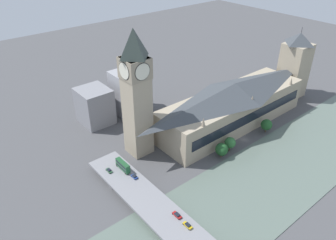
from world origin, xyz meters
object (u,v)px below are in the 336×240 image
object	(u,v)px
parliament_hall	(233,104)
road_bridge	(182,234)
car_southbound_tail	(134,176)
car_northbound_mid	(109,170)
clock_tower	(136,91)
victoria_tower	(294,65)
double_decker_bus_mid	(123,165)
car_northbound_lead	(177,215)
car_northbound_tail	(188,225)

from	to	relation	value
parliament_hall	road_bridge	xyz separation A→B (m)	(-48.65, 86.30, -10.96)
car_southbound_tail	car_northbound_mid	bearing A→B (deg)	31.14
road_bridge	clock_tower	bearing A→B (deg)	-19.71
clock_tower	car_northbound_mid	world-z (taller)	clock_tower
road_bridge	victoria_tower	bearing A→B (deg)	-72.32
parliament_hall	double_decker_bus_mid	size ratio (longest dim) A/B	10.47
clock_tower	car_southbound_tail	xyz separation A→B (m)	(-21.79, 18.31, -33.54)
road_bridge	car_northbound_mid	distance (m)	52.80
car_northbound_lead	car_northbound_tail	distance (m)	7.08
road_bridge	car_northbound_lead	distance (m)	9.11
parliament_hall	car_northbound_lead	bearing A→B (deg)	116.32
double_decker_bus_mid	car_southbound_tail	size ratio (longest dim) A/B	2.63
victoria_tower	car_northbound_mid	xyz separation A→B (m)	(3.97, 156.13, -18.94)
car_northbound_mid	car_southbound_tail	size ratio (longest dim) A/B	1.06
double_decker_bus_mid	car_northbound_tail	xyz separation A→B (m)	(-48.56, -0.64, -1.99)
car_northbound_tail	double_decker_bus_mid	bearing A→B (deg)	0.76
parliament_hall	car_southbound_tail	bearing A→B (deg)	95.62
clock_tower	car_northbound_lead	world-z (taller)	clock_tower
car_northbound_mid	car_southbound_tail	bearing A→B (deg)	-148.86
car_southbound_tail	victoria_tower	bearing A→B (deg)	-86.86
parliament_hall	car_northbound_tail	size ratio (longest dim) A/B	23.83
road_bridge	car_northbound_tail	size ratio (longest dim) A/B	29.05
victoria_tower	car_northbound_tail	distance (m)	157.64
victoria_tower	parliament_hall	bearing A→B (deg)	90.04
clock_tower	car_northbound_mid	bearing A→B (deg)	110.66
parliament_hall	clock_tower	distance (m)	69.74
car_northbound_tail	clock_tower	bearing A→B (deg)	-16.78
parliament_hall	double_decker_bus_mid	world-z (taller)	parliament_hall
victoria_tower	car_northbound_lead	size ratio (longest dim) A/B	11.16
car_northbound_mid	car_southbound_tail	distance (m)	14.16
car_northbound_lead	car_northbound_mid	bearing A→B (deg)	9.38
clock_tower	road_bridge	distance (m)	74.96
car_northbound_lead	car_southbound_tail	distance (m)	32.56
car_northbound_mid	parliament_hall	bearing A→B (deg)	-92.57
parliament_hall	car_northbound_mid	size ratio (longest dim) A/B	25.94
car_southbound_tail	clock_tower	bearing A→B (deg)	-40.04
car_northbound_lead	car_southbound_tail	size ratio (longest dim) A/B	1.19
parliament_hall	road_bridge	distance (m)	99.67
parliament_hall	clock_tower	size ratio (longest dim) A/B	1.51
car_northbound_tail	car_northbound_mid	bearing A→B (deg)	7.82
parliament_hall	car_northbound_tail	world-z (taller)	parliament_hall
clock_tower	victoria_tower	distance (m)	132.01
parliament_hall	road_bridge	size ratio (longest dim) A/B	0.82
car_northbound_lead	car_northbound_mid	size ratio (longest dim) A/B	1.12
road_bridge	car_northbound_lead	xyz separation A→B (m)	(7.99, -4.08, 1.56)
parliament_hall	victoria_tower	size ratio (longest dim) A/B	2.07
double_decker_bus_mid	car_northbound_lead	bearing A→B (deg)	-178.74
car_northbound_tail	parliament_hall	bearing A→B (deg)	-59.94
car_northbound_mid	road_bridge	bearing A→B (deg)	-176.42
victoria_tower	car_southbound_tail	size ratio (longest dim) A/B	13.27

